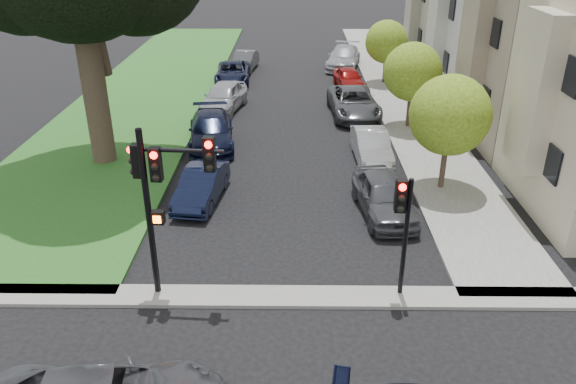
{
  "coord_description": "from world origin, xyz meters",
  "views": [
    {
      "loc": [
        0.18,
        -11.34,
        9.96
      ],
      "look_at": [
        0.0,
        5.0,
        2.0
      ],
      "focal_mm": 35.0,
      "sensor_mm": 36.0,
      "label": 1
    }
  ],
  "objects_px": {
    "car_parked_5": "(201,186)",
    "car_parked_9": "(245,61)",
    "traffic_signal_secondary": "(403,217)",
    "car_parked_8": "(233,73)",
    "small_tree_c": "(387,42)",
    "car_parked_3": "(349,78)",
    "car_parked_6": "(211,131)",
    "car_parked_4": "(344,57)",
    "car_parked_7": "(223,97)",
    "small_tree_a": "(450,115)",
    "car_parked_0": "(384,196)",
    "car_parked_1": "(371,146)",
    "small_tree_b": "(412,72)",
    "traffic_signal_main": "(160,185)",
    "car_parked_2": "(354,102)"
  },
  "relations": [
    {
      "from": "small_tree_c",
      "to": "traffic_signal_main",
      "type": "height_order",
      "value": "traffic_signal_main"
    },
    {
      "from": "traffic_signal_main",
      "to": "car_parked_7",
      "type": "height_order",
      "value": "traffic_signal_main"
    },
    {
      "from": "traffic_signal_secondary",
      "to": "car_parked_1",
      "type": "xyz_separation_m",
      "value": [
        0.53,
        10.3,
        -1.94
      ]
    },
    {
      "from": "car_parked_3",
      "to": "car_parked_9",
      "type": "distance_m",
      "value": 8.61
    },
    {
      "from": "small_tree_b",
      "to": "car_parked_3",
      "type": "height_order",
      "value": "small_tree_b"
    },
    {
      "from": "traffic_signal_secondary",
      "to": "car_parked_8",
      "type": "distance_m",
      "value": 25.0
    },
    {
      "from": "traffic_signal_secondary",
      "to": "car_parked_1",
      "type": "distance_m",
      "value": 10.49
    },
    {
      "from": "small_tree_b",
      "to": "traffic_signal_secondary",
      "type": "height_order",
      "value": "small_tree_b"
    },
    {
      "from": "car_parked_5",
      "to": "car_parked_6",
      "type": "relative_size",
      "value": 0.77
    },
    {
      "from": "small_tree_a",
      "to": "small_tree_c",
      "type": "height_order",
      "value": "small_tree_a"
    },
    {
      "from": "traffic_signal_main",
      "to": "car_parked_0",
      "type": "relative_size",
      "value": 1.16
    },
    {
      "from": "small_tree_c",
      "to": "car_parked_0",
      "type": "relative_size",
      "value": 0.94
    },
    {
      "from": "small_tree_a",
      "to": "car_parked_9",
      "type": "bearing_deg",
      "value": 115.56
    },
    {
      "from": "traffic_signal_secondary",
      "to": "car_parked_2",
      "type": "xyz_separation_m",
      "value": [
        0.34,
        16.83,
        -1.87
      ]
    },
    {
      "from": "small_tree_a",
      "to": "car_parked_7",
      "type": "height_order",
      "value": "small_tree_a"
    },
    {
      "from": "car_parked_0",
      "to": "car_parked_7",
      "type": "xyz_separation_m",
      "value": [
        -7.4,
        12.61,
        0.05
      ]
    },
    {
      "from": "car_parked_4",
      "to": "car_parked_5",
      "type": "height_order",
      "value": "car_parked_4"
    },
    {
      "from": "car_parked_0",
      "to": "car_parked_7",
      "type": "height_order",
      "value": "car_parked_7"
    },
    {
      "from": "car_parked_4",
      "to": "small_tree_b",
      "type": "bearing_deg",
      "value": -68.88
    },
    {
      "from": "small_tree_c",
      "to": "car_parked_9",
      "type": "xyz_separation_m",
      "value": [
        -9.61,
        3.73,
        -2.11
      ]
    },
    {
      "from": "small_tree_a",
      "to": "traffic_signal_main",
      "type": "bearing_deg",
      "value": -143.01
    },
    {
      "from": "traffic_signal_main",
      "to": "car_parked_8",
      "type": "bearing_deg",
      "value": 91.31
    },
    {
      "from": "car_parked_7",
      "to": "car_parked_9",
      "type": "distance_m",
      "value": 9.68
    },
    {
      "from": "traffic_signal_secondary",
      "to": "car_parked_3",
      "type": "height_order",
      "value": "traffic_signal_secondary"
    },
    {
      "from": "car_parked_5",
      "to": "car_parked_9",
      "type": "distance_m",
      "value": 21.29
    },
    {
      "from": "car_parked_3",
      "to": "car_parked_4",
      "type": "relative_size",
      "value": 0.71
    },
    {
      "from": "car_parked_7",
      "to": "car_parked_3",
      "type": "bearing_deg",
      "value": 43.76
    },
    {
      "from": "car_parked_8",
      "to": "car_parked_9",
      "type": "height_order",
      "value": "car_parked_8"
    },
    {
      "from": "small_tree_c",
      "to": "car_parked_1",
      "type": "bearing_deg",
      "value": -100.59
    },
    {
      "from": "traffic_signal_secondary",
      "to": "car_parked_7",
      "type": "distance_m",
      "value": 19.14
    },
    {
      "from": "small_tree_a",
      "to": "car_parked_6",
      "type": "xyz_separation_m",
      "value": [
        -10.03,
        4.85,
        -2.4
      ]
    },
    {
      "from": "small_tree_b",
      "to": "traffic_signal_secondary",
      "type": "relative_size",
      "value": 1.19
    },
    {
      "from": "car_parked_0",
      "to": "car_parked_6",
      "type": "bearing_deg",
      "value": 129.72
    },
    {
      "from": "small_tree_c",
      "to": "car_parked_9",
      "type": "bearing_deg",
      "value": 158.8
    },
    {
      "from": "traffic_signal_secondary",
      "to": "car_parked_9",
      "type": "height_order",
      "value": "traffic_signal_secondary"
    },
    {
      "from": "car_parked_6",
      "to": "car_parked_7",
      "type": "distance_m",
      "value": 5.59
    },
    {
      "from": "traffic_signal_secondary",
      "to": "car_parked_7",
      "type": "height_order",
      "value": "traffic_signal_secondary"
    },
    {
      "from": "traffic_signal_secondary",
      "to": "car_parked_8",
      "type": "height_order",
      "value": "traffic_signal_secondary"
    },
    {
      "from": "small_tree_b",
      "to": "car_parked_9",
      "type": "distance_m",
      "value": 15.99
    },
    {
      "from": "small_tree_c",
      "to": "car_parked_6",
      "type": "height_order",
      "value": "small_tree_c"
    },
    {
      "from": "car_parked_0",
      "to": "traffic_signal_secondary",
      "type": "bearing_deg",
      "value": -100.66
    },
    {
      "from": "car_parked_2",
      "to": "car_parked_7",
      "type": "distance_m",
      "value": 7.44
    },
    {
      "from": "car_parked_0",
      "to": "car_parked_5",
      "type": "distance_m",
      "value": 7.01
    },
    {
      "from": "small_tree_c",
      "to": "car_parked_3",
      "type": "distance_m",
      "value": 3.4
    },
    {
      "from": "car_parked_0",
      "to": "car_parked_6",
      "type": "relative_size",
      "value": 0.86
    },
    {
      "from": "traffic_signal_secondary",
      "to": "car_parked_6",
      "type": "distance_m",
      "value": 14.12
    },
    {
      "from": "car_parked_0",
      "to": "car_parked_7",
      "type": "distance_m",
      "value": 14.62
    },
    {
      "from": "small_tree_c",
      "to": "car_parked_4",
      "type": "distance_m",
      "value": 5.42
    },
    {
      "from": "small_tree_c",
      "to": "car_parked_3",
      "type": "bearing_deg",
      "value": -157.02
    },
    {
      "from": "car_parked_3",
      "to": "car_parked_9",
      "type": "height_order",
      "value": "car_parked_9"
    }
  ]
}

